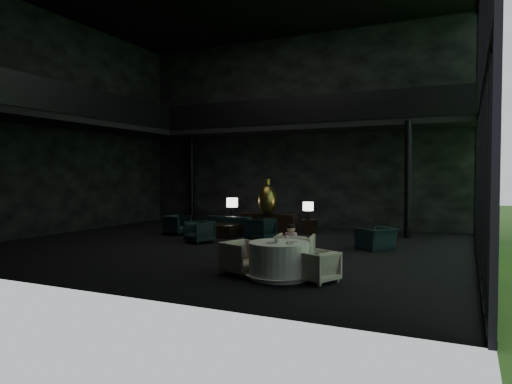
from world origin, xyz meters
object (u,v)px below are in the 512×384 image
at_px(bronze_urn, 267,199).
at_px(child, 291,237).
at_px(table_lamp_left, 232,203).
at_px(dining_chair_east, 318,267).
at_px(side_table_right, 309,227).
at_px(lounge_armchair_west, 177,224).
at_px(lounge_armchair_east, 261,227).
at_px(sofa, 234,220).
at_px(side_table_left, 231,223).
at_px(table_lamp_right, 308,207).
at_px(console, 269,223).
at_px(dining_table, 279,262).
at_px(coffee_table, 225,231).
at_px(dining_chair_north, 295,247).
at_px(window_armchair, 376,236).
at_px(dining_chair_west, 243,256).
at_px(lounge_armchair_south, 199,231).

relative_size(bronze_urn, child, 2.24).
height_order(table_lamp_left, dining_chair_east, table_lamp_left).
xyz_separation_m(side_table_right, child, (1.63, -6.27, 0.48)).
distance_m(table_lamp_left, lounge_armchair_west, 2.57).
distance_m(lounge_armchair_east, child, 4.94).
bearing_deg(lounge_armchair_east, sofa, -112.57).
bearing_deg(dining_chair_east, side_table_left, -115.92).
bearing_deg(table_lamp_right, console, 175.06).
bearing_deg(sofa, dining_table, 129.68).
distance_m(bronze_urn, side_table_left, 1.89).
distance_m(lounge_armchair_east, coffee_table, 1.44).
bearing_deg(lounge_armchair_west, dining_chair_east, -117.98).
height_order(lounge_armchair_east, child, child).
distance_m(bronze_urn, dining_chair_north, 6.79).
relative_size(table_lamp_right, lounge_armchair_east, 0.79).
xyz_separation_m(table_lamp_left, dining_chair_east, (5.74, -7.17, -0.73)).
height_order(sofa, dining_table, sofa).
distance_m(table_lamp_right, lounge_armchair_west, 4.77).
distance_m(window_armchair, child, 3.89).
bearing_deg(lounge_armchair_west, sofa, -48.49).
bearing_deg(side_table_left, side_table_right, 1.99).
bearing_deg(dining_table, sofa, 125.00).
xyz_separation_m(lounge_armchair_east, child, (2.64, -4.16, 0.34)).
xyz_separation_m(side_table_left, dining_chair_east, (5.74, -7.06, 0.06)).
distance_m(dining_chair_north, dining_chair_west, 1.31).
bearing_deg(sofa, side_table_right, -151.49).
bearing_deg(table_lamp_right, side_table_left, 179.11).
xyz_separation_m(sofa, dining_chair_east, (5.08, -6.05, -0.19)).
relative_size(bronze_urn, lounge_armchair_east, 1.62).
xyz_separation_m(console, dining_chair_north, (3.25, -6.07, 0.14)).
bearing_deg(dining_chair_north, table_lamp_left, -61.61).
xyz_separation_m(lounge_armchair_east, dining_table, (2.71, -5.06, -0.08)).
bearing_deg(window_armchair, child, 16.02).
relative_size(table_lamp_right, dining_chair_north, 0.67).
bearing_deg(sofa, table_lamp_right, -154.60).
bearing_deg(dining_chair_east, dining_chair_north, -115.53).
height_order(console, window_armchair, window_armchair).
height_order(lounge_armchair_east, dining_table, lounge_armchair_east).
bearing_deg(lounge_armchair_west, window_armchair, -84.82).
distance_m(console, bronze_urn, 0.92).
distance_m(lounge_armchair_east, lounge_armchair_south, 2.08).
height_order(lounge_armchair_east, dining_chair_east, lounge_armchair_east).
relative_size(lounge_armchair_south, dining_chair_north, 0.78).
bearing_deg(coffee_table, bronze_urn, 65.32).
distance_m(table_lamp_left, coffee_table, 2.29).
bearing_deg(dining_chair_north, side_table_left, -61.09).
height_order(lounge_armchair_west, window_armchair, lounge_armchair_west).
xyz_separation_m(coffee_table, dining_chair_east, (4.98, -5.17, 0.09)).
height_order(sofa, dining_chair_north, sofa).
bearing_deg(coffee_table, child, -46.36).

